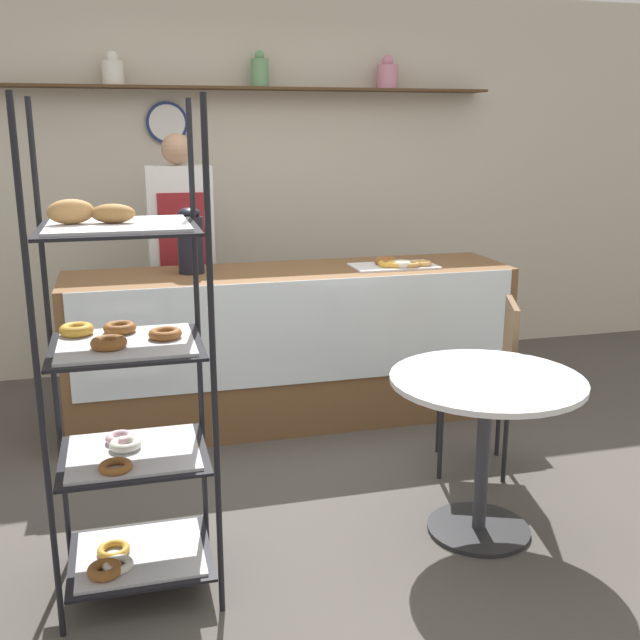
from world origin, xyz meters
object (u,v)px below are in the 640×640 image
(cafe_table, at_px, (485,415))
(cafe_chair, at_px, (491,367))
(coffee_carafe, at_px, (190,241))
(pastry_rack, at_px, (125,391))
(donut_tray_counter, at_px, (396,264))
(person_worker, at_px, (182,257))

(cafe_table, distance_m, cafe_chair, 0.67)
(cafe_chair, height_order, coffee_carafe, coffee_carafe)
(pastry_rack, bearing_deg, cafe_chair, 18.37)
(cafe_table, relative_size, donut_tray_counter, 1.62)
(person_worker, xyz_separation_m, cafe_chair, (1.43, -1.53, -0.38))
(person_worker, xyz_separation_m, coffee_carafe, (0.01, -0.53, 0.18))
(cafe_chair, bearing_deg, cafe_table, -7.18)
(cafe_chair, height_order, donut_tray_counter, donut_tray_counter)
(pastry_rack, relative_size, cafe_table, 2.25)
(cafe_table, height_order, donut_tray_counter, donut_tray_counter)
(coffee_carafe, relative_size, donut_tray_counter, 0.74)
(cafe_chair, xyz_separation_m, donut_tray_counter, (-0.20, 0.86, 0.39))
(pastry_rack, height_order, cafe_table, pastry_rack)
(pastry_rack, height_order, coffee_carafe, pastry_rack)
(coffee_carafe, bearing_deg, pastry_rack, -104.07)
(pastry_rack, bearing_deg, coffee_carafe, 75.93)
(pastry_rack, relative_size, cafe_chair, 2.06)
(person_worker, relative_size, donut_tray_counter, 3.37)
(person_worker, bearing_deg, coffee_carafe, -88.56)
(coffee_carafe, bearing_deg, donut_tray_counter, -6.72)
(cafe_table, distance_m, donut_tray_counter, 1.51)
(cafe_chair, relative_size, coffee_carafe, 2.39)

